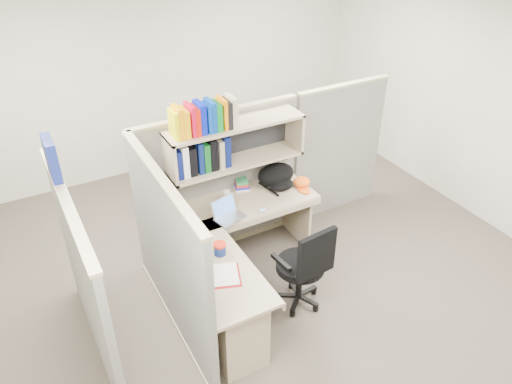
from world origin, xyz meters
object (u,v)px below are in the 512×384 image
desk (237,290)px  task_chair (302,278)px  laptop (230,210)px  backpack (279,177)px  snack_canister (220,249)px

desk → task_chair: (0.66, -0.06, -0.09)m
laptop → backpack: (0.72, 0.29, 0.02)m
laptop → task_chair: 0.95m
laptop → backpack: 0.78m
snack_canister → task_chair: 0.89m
desk → backpack: backpack is taller
backpack → task_chair: size_ratio=0.42×
task_chair → laptop: bearing=119.7°
snack_canister → laptop: bearing=53.8°
desk → laptop: 0.80m
task_chair → backpack: bearing=72.3°
desk → snack_canister: (-0.05, 0.21, 0.35)m
backpack → snack_canister: backpack is taller
desk → backpack: (0.98, 0.93, 0.41)m
laptop → task_chair: task_chair is taller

